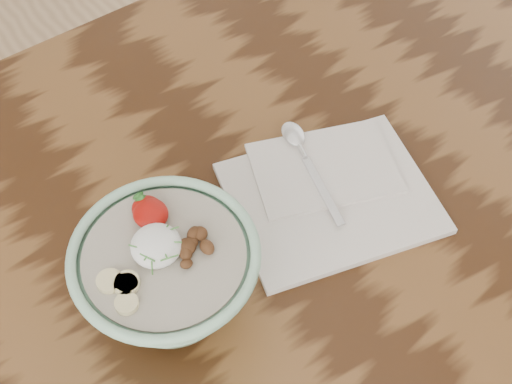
% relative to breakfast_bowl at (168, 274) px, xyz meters
% --- Properties ---
extents(table, '(1.60, 0.90, 0.75)m').
position_rel_breakfast_bowl_xyz_m(table, '(-0.05, 0.05, -0.16)').
color(table, '#361D0D').
rests_on(table, ground).
extents(breakfast_bowl, '(0.21, 0.21, 0.14)m').
position_rel_breakfast_bowl_xyz_m(breakfast_bowl, '(0.00, 0.00, 0.00)').
color(breakfast_bowl, '#9BD0AE').
rests_on(breakfast_bowl, table).
extents(napkin, '(0.30, 0.27, 0.02)m').
position_rel_breakfast_bowl_xyz_m(napkin, '(0.25, 0.02, -0.06)').
color(napkin, silver).
rests_on(napkin, table).
extents(spoon, '(0.07, 0.18, 0.01)m').
position_rel_breakfast_bowl_xyz_m(spoon, '(0.26, 0.09, -0.05)').
color(spoon, silver).
rests_on(spoon, napkin).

